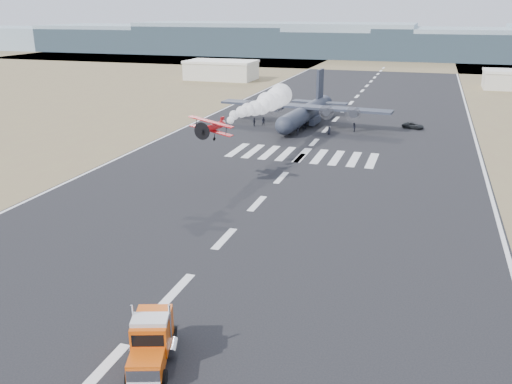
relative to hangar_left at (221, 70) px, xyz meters
The scene contains 21 objects.
ground 154.08m from the hangar_left, 70.27° to the right, with size 500.00×500.00×0.00m, color black.
scrub_far 99.70m from the hangar_left, 58.54° to the left, with size 500.00×80.00×0.00m, color #7A6446.
runway_markings 99.70m from the hangar_left, 58.54° to the right, with size 60.00×260.00×0.01m, color silver, non-canonical shape.
ridge_seg_a 183.53m from the hangar_left, 141.19° to the left, with size 150.00×50.00×13.00m, color gray.
ridge_seg_b 139.02m from the hangar_left, 124.15° to the left, with size 150.00×50.00×15.00m, color gray.
ridge_seg_c 115.84m from the hangar_left, 96.45° to the left, with size 150.00×50.00×17.00m, color gray.
ridge_seg_d 126.25m from the hangar_left, 65.67° to the left, with size 150.00×50.00×13.00m, color gray.
hangar_left is the anchor object (origin of this frame).
semi_truck 164.67m from the hangar_left, 70.50° to the right, with size 4.78×8.28×3.66m.
aerobatic_biplane 123.15m from the hangar_left, 69.32° to the right, with size 6.84×6.15×3.07m.
smoke_trail 101.73m from the hangar_left, 63.66° to the right, with size 4.31×28.95×4.30m.
transport_aircraft 83.22m from the hangar_left, 55.88° to the right, with size 37.93×31.18×10.94m.
support_vehicle 95.98m from the hangar_left, 43.65° to the right, with size 2.10×4.56×1.27m, color black.
crew_a 90.66m from the hangar_left, 60.57° to the right, with size 0.69×0.57×1.89m, color black.
crew_b 93.37m from the hangar_left, 51.71° to the right, with size 0.90×0.55×1.84m, color black.
crew_c 92.80m from the hangar_left, 59.17° to the right, with size 1.09×0.51×1.69m, color black.
crew_d 82.63m from the hangar_left, 63.82° to the right, with size 1.05×0.54×1.79m, color black.
crew_e 93.95m from the hangar_left, 55.34° to the right, with size 0.77×0.48×1.58m, color black.
crew_f 88.02m from the hangar_left, 57.07° to the right, with size 1.65×0.53×1.78m, color black.
crew_g 89.78m from the hangar_left, 57.84° to the right, with size 0.60×0.49×1.64m, color black.
crew_h 82.28m from the hangar_left, 62.35° to the right, with size 0.89×0.55×1.82m, color black.
Camera 1 is at (20.18, -39.52, 24.21)m, focal length 38.00 mm.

